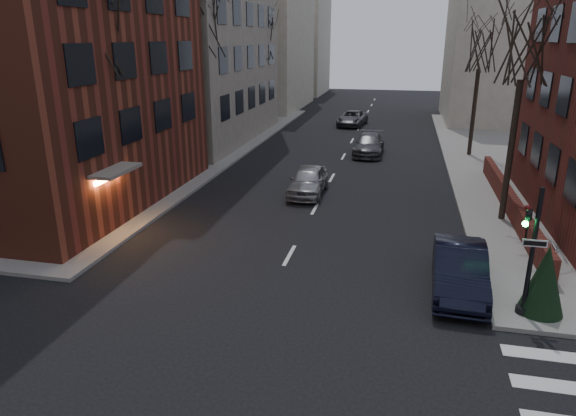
# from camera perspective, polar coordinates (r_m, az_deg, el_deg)

# --- Properties ---
(low_wall_right) EXTENTS (0.35, 16.00, 1.00)m
(low_wall_right) POSITION_cam_1_polar(r_m,az_deg,el_deg) (26.79, 23.45, 0.57)
(low_wall_right) COLOR #581D19
(low_wall_right) RESTS_ON sidewalk_far_right
(building_distant_la) EXTENTS (14.00, 16.00, 18.00)m
(building_distant_la) POSITION_cam_1_polar(r_m,az_deg,el_deg) (64.05, -4.91, 19.18)
(building_distant_la) COLOR beige
(building_distant_la) RESTS_ON ground
(building_distant_ra) EXTENTS (14.00, 14.00, 16.00)m
(building_distant_ra) POSITION_cam_1_polar(r_m,az_deg,el_deg) (57.22, 24.82, 16.71)
(building_distant_ra) COLOR beige
(building_distant_ra) RESTS_ON ground
(building_distant_lb) EXTENTS (10.00, 12.00, 14.00)m
(building_distant_lb) POSITION_cam_1_polar(r_m,az_deg,el_deg) (79.99, 0.37, 17.66)
(building_distant_lb) COLOR beige
(building_distant_lb) RESTS_ON ground
(traffic_signal) EXTENTS (0.76, 0.44, 4.00)m
(traffic_signal) POSITION_cam_1_polar(r_m,az_deg,el_deg) (16.87, 25.17, -5.26)
(traffic_signal) COLOR black
(traffic_signal) RESTS_ON sidewalk_far_right
(tree_left_a) EXTENTS (4.18, 4.18, 10.26)m
(tree_left_a) POSITION_cam_1_polar(r_m,az_deg,el_deg) (23.88, -20.88, 18.03)
(tree_left_a) COLOR #2D231C
(tree_left_a) RESTS_ON sidewalk_far_left
(tree_left_b) EXTENTS (4.40, 4.40, 10.80)m
(tree_left_b) POSITION_cam_1_polar(r_m,az_deg,el_deg) (34.62, -9.64, 19.46)
(tree_left_b) COLOR #2D231C
(tree_left_b) RESTS_ON sidewalk_far_left
(tree_left_c) EXTENTS (3.96, 3.96, 9.72)m
(tree_left_c) POSITION_cam_1_polar(r_m,az_deg,el_deg) (47.90, -3.03, 18.29)
(tree_left_c) COLOR #2D231C
(tree_left_c) RESTS_ON sidewalk_far_left
(tree_right_a) EXTENTS (3.96, 3.96, 9.72)m
(tree_right_a) POSITION_cam_1_polar(r_m,az_deg,el_deg) (24.62, 24.94, 16.49)
(tree_right_a) COLOR #2D231C
(tree_right_a) RESTS_ON sidewalk_far_right
(tree_right_b) EXTENTS (3.74, 3.74, 9.18)m
(tree_right_b) POSITION_cam_1_polar(r_m,az_deg,el_deg) (38.46, 20.67, 16.48)
(tree_right_b) COLOR #2D231C
(tree_right_b) RESTS_ON sidewalk_far_right
(streetlamp_near) EXTENTS (0.36, 0.36, 6.28)m
(streetlamp_near) POSITION_cam_1_polar(r_m,az_deg,el_deg) (30.94, -10.92, 10.83)
(streetlamp_near) COLOR black
(streetlamp_near) RESTS_ON sidewalk_far_left
(streetlamp_far) EXTENTS (0.36, 0.36, 6.28)m
(streetlamp_far) POSITION_cam_1_polar(r_m,az_deg,el_deg) (49.84, -1.64, 13.95)
(streetlamp_far) COLOR black
(streetlamp_far) RESTS_ON sidewalk_far_left
(parked_sedan) EXTENTS (1.87, 4.88, 1.59)m
(parked_sedan) POSITION_cam_1_polar(r_m,az_deg,el_deg) (18.23, 18.50, -6.49)
(parked_sedan) COLOR black
(parked_sedan) RESTS_ON ground
(car_lane_silver) EXTENTS (1.86, 4.52, 1.53)m
(car_lane_silver) POSITION_cam_1_polar(r_m,az_deg,el_deg) (27.93, 2.26, 3.07)
(car_lane_silver) COLOR gray
(car_lane_silver) RESTS_ON ground
(car_lane_gray) EXTENTS (2.11, 5.07, 1.47)m
(car_lane_gray) POSITION_cam_1_polar(r_m,az_deg,el_deg) (38.06, 8.98, 6.98)
(car_lane_gray) COLOR #404045
(car_lane_gray) RESTS_ON ground
(car_lane_far) EXTENTS (2.84, 5.29, 1.41)m
(car_lane_far) POSITION_cam_1_polar(r_m,az_deg,el_deg) (50.64, 7.15, 9.87)
(car_lane_far) COLOR #424247
(car_lane_far) RESTS_ON ground
(sandwich_board) EXTENTS (0.46, 0.63, 1.00)m
(sandwich_board) POSITION_cam_1_polar(r_m,az_deg,el_deg) (20.73, 26.98, -4.98)
(sandwich_board) COLOR white
(sandwich_board) RESTS_ON sidewalk_far_right
(evergreen_shrub) EXTENTS (1.38, 1.38, 2.22)m
(evergreen_shrub) POSITION_cam_1_polar(r_m,az_deg,el_deg) (17.41, 26.62, -7.09)
(evergreen_shrub) COLOR black
(evergreen_shrub) RESTS_ON sidewalk_far_right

